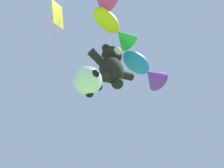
# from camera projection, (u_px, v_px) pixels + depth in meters

# --- Properties ---
(teddy_bear_kite) EXTENTS (1.83, 0.81, 1.86)m
(teddy_bear_kite) POSITION_uv_depth(u_px,v_px,m) (112.00, 65.00, 8.18)
(teddy_bear_kite) COLOR black
(soccer_ball_kite) EXTENTS (0.88, 0.87, 0.81)m
(soccer_ball_kite) POSITION_uv_depth(u_px,v_px,m) (88.00, 81.00, 6.78)
(soccer_ball_kite) COLOR white
(fish_kite_cobalt) EXTENTS (2.09, 1.05, 0.94)m
(fish_kite_cobalt) POSITION_uv_depth(u_px,v_px,m) (145.00, 70.00, 9.91)
(fish_kite_cobalt) COLOR blue
(fish_kite_goldfin) EXTENTS (1.90, 0.99, 0.78)m
(fish_kite_goldfin) POSITION_uv_depth(u_px,v_px,m) (115.00, 29.00, 8.89)
(fish_kite_goldfin) COLOR yellow
(diamond_kite) EXTENTS (1.13, 0.94, 2.85)m
(diamond_kite) POSITION_uv_depth(u_px,v_px,m) (57.00, 16.00, 10.57)
(diamond_kite) COLOR yellow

